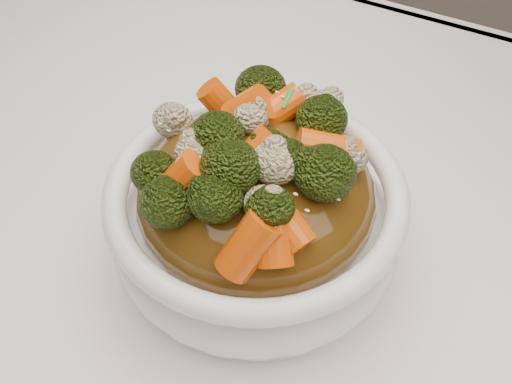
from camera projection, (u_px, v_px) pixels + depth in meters
The scene contains 8 objects.
tablecloth at pixel (286, 266), 0.50m from camera, with size 1.20×0.80×0.04m, color white.
bowl at pixel (256, 221), 0.45m from camera, with size 0.21×0.21×0.08m, color white, non-canonical shape.
sauce_base at pixel (256, 195), 0.43m from camera, with size 0.17×0.17×0.09m, color #4E300D.
carrots at pixel (256, 129), 0.38m from camera, with size 0.17×0.17×0.05m, color #D94C07, non-canonical shape.
broccoli at pixel (256, 130), 0.38m from camera, with size 0.17×0.17×0.04m, color black, non-canonical shape.
cauliflower at pixel (256, 133), 0.38m from camera, with size 0.17×0.17×0.04m, color #CCBB8B, non-canonical shape.
scallions at pixel (256, 128), 0.38m from camera, with size 0.13×0.13×0.02m, color #2A9121, non-canonical shape.
sesame_seeds at pixel (256, 128), 0.38m from camera, with size 0.15×0.15×0.01m, color beige, non-canonical shape.
Camera 1 is at (0.12, -0.27, 1.14)m, focal length 42.00 mm.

